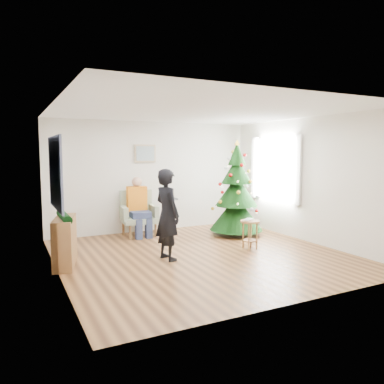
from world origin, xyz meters
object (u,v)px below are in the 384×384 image
christmas_tree (236,192)px  stool (250,234)px  standing_man (167,215)px  armchair (139,219)px  console (65,241)px

christmas_tree → stool: bearing=-111.4°
stool → standing_man: size_ratio=0.35×
armchair → standing_man: size_ratio=0.64×
standing_man → christmas_tree: bearing=-72.6°
christmas_tree → standing_man: 2.48m
christmas_tree → console: size_ratio=2.17×
armchair → console: armchair is taller
christmas_tree → console: christmas_tree is taller
console → armchair: bearing=55.7°
armchair → console: size_ratio=1.02×
stool → standing_man: 1.79m
standing_man → console: size_ratio=1.59×
christmas_tree → armchair: size_ratio=2.13×
stool → standing_man: bearing=178.2°
armchair → console: 2.41m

